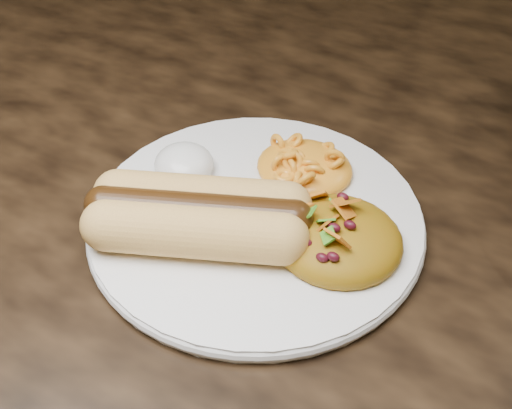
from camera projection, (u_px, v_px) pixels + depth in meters
The scene contains 6 objects.
table at pixel (250, 190), 0.71m from camera, with size 1.60×0.90×0.75m.
plate at pixel (256, 221), 0.53m from camera, with size 0.25×0.25×0.01m, color white.
hotdog at pixel (198, 215), 0.50m from camera, with size 0.14×0.11×0.04m.
mac_and_cheese at pixel (305, 157), 0.55m from camera, with size 0.08×0.07×0.03m, color yellow.
sour_cream at pixel (183, 158), 0.55m from camera, with size 0.05×0.05×0.03m, color white.
taco_salad at pixel (339, 230), 0.49m from camera, with size 0.09×0.09×0.04m.
Camera 1 is at (0.26, -0.47, 1.12)m, focal length 50.00 mm.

